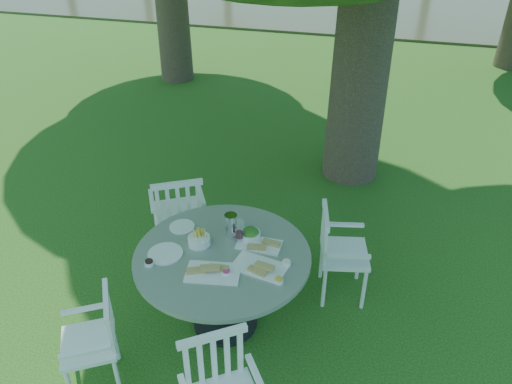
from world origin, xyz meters
TOP-DOWN VIEW (x-y plane):
  - ground at (0.00, 0.00)m, footprint 140.00×140.00m
  - table at (-0.04, -0.67)m, footprint 1.43×1.43m
  - chair_ne at (0.80, -0.03)m, footprint 0.51×0.53m
  - chair_nw at (-0.76, 0.10)m, footprint 0.65×0.63m
  - chair_sw at (-0.74, -1.47)m, footprint 0.56×0.57m
  - tableware at (-0.05, -0.60)m, footprint 1.14×0.76m

SIDE VIEW (x-z plane):
  - ground at x=0.00m, z-range 0.00..0.00m
  - chair_sw at x=-0.74m, z-range 0.07..0.91m
  - chair_ne at x=0.80m, z-range 0.08..0.98m
  - chair_nw at x=-0.76m, z-range 0.08..1.04m
  - table at x=-0.04m, z-range 0.25..1.03m
  - tableware at x=-0.05m, z-range 0.72..0.93m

